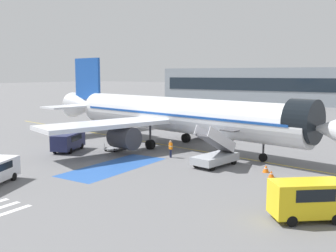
{
  "coord_description": "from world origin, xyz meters",
  "views": [
    {
      "loc": [
        22.43,
        -38.14,
        8.56
      ],
      "look_at": [
        -0.34,
        -2.93,
        2.96
      ],
      "focal_mm": 42.0,
      "sensor_mm": 36.0,
      "label": 1
    }
  ],
  "objects_px": {
    "boarding_stairs_forward": "(216,155)",
    "traffic_cone_0": "(266,169)",
    "ground_crew_0": "(71,135)",
    "ground_crew_1": "(171,148)",
    "traffic_cone_1": "(271,174)",
    "airliner": "(175,115)",
    "terminal_building": "(327,87)",
    "fuel_tanker": "(193,113)",
    "service_van_1": "(68,140)",
    "baggage_cart": "(116,148)",
    "service_van_3": "(308,197)"
  },
  "relations": [
    {
      "from": "service_van_3",
      "to": "ground_crew_0",
      "type": "height_order",
      "value": "service_van_3"
    },
    {
      "from": "traffic_cone_1",
      "to": "terminal_building",
      "type": "height_order",
      "value": "terminal_building"
    },
    {
      "from": "service_van_3",
      "to": "traffic_cone_1",
      "type": "xyz_separation_m",
      "value": [
        -4.86,
        8.29,
        -1.1
      ]
    },
    {
      "from": "ground_crew_0",
      "to": "ground_crew_1",
      "type": "bearing_deg",
      "value": 20.77
    },
    {
      "from": "ground_crew_0",
      "to": "boarding_stairs_forward",
      "type": "bearing_deg",
      "value": 19.41
    },
    {
      "from": "ground_crew_1",
      "to": "traffic_cone_0",
      "type": "distance_m",
      "value": 10.32
    },
    {
      "from": "boarding_stairs_forward",
      "to": "traffic_cone_0",
      "type": "distance_m",
      "value": 4.83
    },
    {
      "from": "boarding_stairs_forward",
      "to": "fuel_tanker",
      "type": "distance_m",
      "value": 31.45
    },
    {
      "from": "airliner",
      "to": "service_van_1",
      "type": "height_order",
      "value": "airliner"
    },
    {
      "from": "airliner",
      "to": "boarding_stairs_forward",
      "type": "height_order",
      "value": "airliner"
    },
    {
      "from": "boarding_stairs_forward",
      "to": "service_van_3",
      "type": "relative_size",
      "value": 1.21
    },
    {
      "from": "service_van_1",
      "to": "traffic_cone_0",
      "type": "xyz_separation_m",
      "value": [
        21.7,
        2.65,
        -0.87
      ]
    },
    {
      "from": "fuel_tanker",
      "to": "ground_crew_0",
      "type": "bearing_deg",
      "value": -7.28
    },
    {
      "from": "service_van_1",
      "to": "ground_crew_0",
      "type": "bearing_deg",
      "value": -67.3
    },
    {
      "from": "ground_crew_1",
      "to": "traffic_cone_1",
      "type": "bearing_deg",
      "value": 15.79
    },
    {
      "from": "traffic_cone_1",
      "to": "baggage_cart",
      "type": "bearing_deg",
      "value": 173.86
    },
    {
      "from": "service_van_3",
      "to": "traffic_cone_0",
      "type": "distance_m",
      "value": 11.3
    },
    {
      "from": "airliner",
      "to": "traffic_cone_0",
      "type": "distance_m",
      "value": 14.8
    },
    {
      "from": "baggage_cart",
      "to": "terminal_building",
      "type": "distance_m",
      "value": 78.91
    },
    {
      "from": "ground_crew_0",
      "to": "terminal_building",
      "type": "distance_m",
      "value": 79.17
    },
    {
      "from": "traffic_cone_0",
      "to": "terminal_building",
      "type": "height_order",
      "value": "terminal_building"
    },
    {
      "from": "service_van_3",
      "to": "ground_crew_1",
      "type": "bearing_deg",
      "value": 18.38
    },
    {
      "from": "baggage_cart",
      "to": "traffic_cone_1",
      "type": "relative_size",
      "value": 4.63
    },
    {
      "from": "baggage_cart",
      "to": "ground_crew_0",
      "type": "xyz_separation_m",
      "value": [
        -8.12,
        0.85,
        0.67
      ]
    },
    {
      "from": "ground_crew_0",
      "to": "fuel_tanker",
      "type": "bearing_deg",
      "value": 105.31
    },
    {
      "from": "airliner",
      "to": "terminal_building",
      "type": "distance_m",
      "value": 73.14
    },
    {
      "from": "boarding_stairs_forward",
      "to": "ground_crew_1",
      "type": "bearing_deg",
      "value": -177.82
    },
    {
      "from": "baggage_cart",
      "to": "service_van_1",
      "type": "bearing_deg",
      "value": -141.95
    },
    {
      "from": "fuel_tanker",
      "to": "traffic_cone_0",
      "type": "distance_m",
      "value": 34.18
    },
    {
      "from": "ground_crew_1",
      "to": "traffic_cone_1",
      "type": "xyz_separation_m",
      "value": [
        11.21,
        -1.99,
        -0.74
      ]
    },
    {
      "from": "traffic_cone_0",
      "to": "fuel_tanker",
      "type": "bearing_deg",
      "value": 129.98
    },
    {
      "from": "ground_crew_1",
      "to": "service_van_3",
      "type": "bearing_deg",
      "value": -6.73
    },
    {
      "from": "baggage_cart",
      "to": "ground_crew_1",
      "type": "distance_m",
      "value": 7.33
    },
    {
      "from": "fuel_tanker",
      "to": "airliner",
      "type": "bearing_deg",
      "value": 25.06
    },
    {
      "from": "service_van_1",
      "to": "terminal_building",
      "type": "xyz_separation_m",
      "value": [
        11.14,
        81.73,
        3.89
      ]
    },
    {
      "from": "ground_crew_0",
      "to": "terminal_building",
      "type": "height_order",
      "value": "terminal_building"
    },
    {
      "from": "baggage_cart",
      "to": "ground_crew_1",
      "type": "relative_size",
      "value": 1.47
    },
    {
      "from": "airliner",
      "to": "terminal_building",
      "type": "relative_size",
      "value": 0.44
    },
    {
      "from": "ground_crew_0",
      "to": "ground_crew_1",
      "type": "height_order",
      "value": "ground_crew_1"
    },
    {
      "from": "airliner",
      "to": "traffic_cone_1",
      "type": "height_order",
      "value": "airliner"
    },
    {
      "from": "fuel_tanker",
      "to": "service_van_3",
      "type": "relative_size",
      "value": 1.87
    },
    {
      "from": "ground_crew_0",
      "to": "baggage_cart",
      "type": "bearing_deg",
      "value": 17.95
    },
    {
      "from": "traffic_cone_0",
      "to": "traffic_cone_1",
      "type": "bearing_deg",
      "value": -55.34
    },
    {
      "from": "terminal_building",
      "to": "ground_crew_0",
      "type": "bearing_deg",
      "value": -101.04
    },
    {
      "from": "airliner",
      "to": "terminal_building",
      "type": "xyz_separation_m",
      "value": [
        2.53,
        73.08,
        1.33
      ]
    },
    {
      "from": "baggage_cart",
      "to": "traffic_cone_0",
      "type": "xyz_separation_m",
      "value": [
        17.57,
        -0.64,
        0.08
      ]
    },
    {
      "from": "baggage_cart",
      "to": "fuel_tanker",
      "type": "bearing_deg",
      "value": 99.21
    },
    {
      "from": "service_van_1",
      "to": "baggage_cart",
      "type": "distance_m",
      "value": 5.36
    },
    {
      "from": "fuel_tanker",
      "to": "ground_crew_0",
      "type": "relative_size",
      "value": 5.24
    },
    {
      "from": "service_van_1",
      "to": "baggage_cart",
      "type": "bearing_deg",
      "value": -162.74
    }
  ]
}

